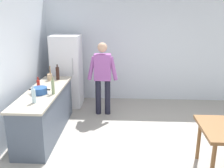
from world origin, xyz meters
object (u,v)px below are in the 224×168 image
object	(u,v)px
bottle_wine_dark	(58,73)
refrigerator	(67,71)
person	(103,74)
cooking_pot	(40,91)
bottle_vinegar_tall	(53,87)
utensil_jar	(50,77)
bottle_water_clear	(34,96)
bottle_sauce_red	(38,84)

from	to	relation	value
bottle_wine_dark	refrigerator	bearing A→B (deg)	87.64
person	cooking_pot	xyz separation A→B (m)	(-1.07, -1.21, -0.02)
cooking_pot	bottle_wine_dark	bearing A→B (deg)	85.07
bottle_wine_dark	bottle_vinegar_tall	distance (m)	1.01
cooking_pot	utensil_jar	bearing A→B (deg)	94.69
refrigerator	cooking_pot	distance (m)	1.77
refrigerator	bottle_vinegar_tall	distance (m)	1.78
bottle_vinegar_tall	bottle_water_clear	bearing A→B (deg)	-112.76
utensil_jar	bottle_water_clear	size ratio (longest dim) A/B	1.07
person	cooking_pot	size ratio (longest dim) A/B	4.25
cooking_pot	utensil_jar	xyz separation A→B (m)	(-0.07, 0.91, 0.02)
person	refrigerator	bearing A→B (deg)	149.77
person	bottle_water_clear	xyz separation A→B (m)	(-1.00, -1.69, 0.05)
bottle_water_clear	bottle_sauce_red	world-z (taller)	bottle_water_clear
cooking_pot	bottle_vinegar_tall	bearing A→B (deg)	-1.72
refrigerator	bottle_water_clear	distance (m)	2.24
utensil_jar	refrigerator	bearing A→B (deg)	77.28
cooking_pot	utensil_jar	distance (m)	0.92
bottle_vinegar_tall	person	bearing A→B (deg)	56.45
refrigerator	cooking_pot	size ratio (longest dim) A/B	4.50
refrigerator	utensil_jar	size ratio (longest dim) A/B	5.62
utensil_jar	bottle_sauce_red	xyz separation A→B (m)	(-0.04, -0.63, 0.02)
person	bottle_water_clear	distance (m)	1.96
cooking_pot	bottle_sauce_red	size ratio (longest dim) A/B	1.67
cooking_pot	utensil_jar	size ratio (longest dim) A/B	1.25
refrigerator	utensil_jar	xyz separation A→B (m)	(-0.19, -0.85, 0.08)
bottle_water_clear	bottle_vinegar_tall	bearing A→B (deg)	67.24
person	utensil_jar	distance (m)	1.18
bottle_water_clear	bottle_wine_dark	distance (m)	1.46
bottle_water_clear	bottle_wine_dark	bearing A→B (deg)	89.13
refrigerator	cooking_pot	bearing A→B (deg)	-93.80
cooking_pot	bottle_vinegar_tall	world-z (taller)	bottle_vinegar_tall
bottle_water_clear	bottle_vinegar_tall	distance (m)	0.51
refrigerator	person	distance (m)	1.10
cooking_pot	refrigerator	bearing A→B (deg)	86.20
bottle_sauce_red	bottle_wine_dark	distance (m)	0.73
refrigerator	person	world-z (taller)	refrigerator
utensil_jar	bottle_wine_dark	world-z (taller)	bottle_wine_dark
cooking_pot	bottle_wine_dark	size ratio (longest dim) A/B	1.18
refrigerator	bottle_water_clear	bearing A→B (deg)	-91.39
utensil_jar	bottle_wine_dark	bearing A→B (deg)	23.88
bottle_water_clear	bottle_vinegar_tall	xyz separation A→B (m)	(0.20, 0.47, 0.01)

